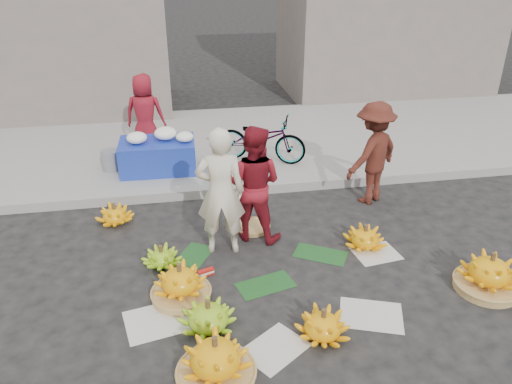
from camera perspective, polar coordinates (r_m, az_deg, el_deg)
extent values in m
plane|color=black|center=(6.00, 1.70, -9.36)|extent=(80.00, 80.00, 0.00)
cube|color=gray|center=(7.83, -1.48, 0.45)|extent=(40.00, 0.25, 0.15)
cube|color=gray|center=(9.74, -3.33, 5.73)|extent=(40.00, 4.00, 0.12)
cube|color=slate|center=(12.42, -24.94, 17.23)|extent=(6.00, 3.00, 4.00)
cylinder|color=#A67F46|center=(5.68, -8.53, -11.50)|extent=(0.65, 0.65, 0.09)
cylinder|color=#4A341D|center=(5.48, -8.77, -8.67)|extent=(0.05, 0.05, 0.12)
cylinder|color=#4A341D|center=(5.10, -5.54, -12.76)|extent=(0.05, 0.05, 0.12)
cylinder|color=#A67F46|center=(4.79, -4.56, -20.05)|extent=(0.71, 0.71, 0.09)
cylinder|color=#4A341D|center=(4.52, -4.74, -16.79)|extent=(0.05, 0.05, 0.12)
cylinder|color=#4A341D|center=(5.05, 7.76, -13.71)|extent=(0.05, 0.05, 0.12)
cylinder|color=#A67F46|center=(6.31, 24.81, -9.68)|extent=(0.71, 0.71, 0.09)
cylinder|color=#4A341D|center=(6.11, 25.47, -6.80)|extent=(0.05, 0.05, 0.12)
cylinder|color=#4A341D|center=(6.51, 12.46, -4.16)|extent=(0.05, 0.05, 0.12)
cylinder|color=#4A341D|center=(6.13, -10.83, -6.53)|extent=(0.05, 0.05, 0.12)
cylinder|color=#4A341D|center=(7.17, -15.95, -1.70)|extent=(0.05, 0.05, 0.12)
cylinder|color=#A67F46|center=(6.85, -0.37, -4.07)|extent=(0.58, 0.58, 0.05)
cube|color=red|center=(5.97, -5.76, -9.16)|extent=(0.20, 0.12, 0.08)
imported|color=beige|center=(6.05, -4.08, -0.01)|extent=(0.64, 0.46, 1.64)
imported|color=maroon|center=(6.35, -0.29, 0.94)|extent=(0.94, 0.86, 1.55)
imported|color=maroon|center=(7.50, 13.21, 4.32)|extent=(1.15, 1.00, 1.54)
cube|color=#182E9F|center=(8.41, -11.15, 4.10)|extent=(1.24, 0.79, 0.51)
ellipsoid|color=white|center=(8.26, -13.47, 5.99)|extent=(0.32, 0.32, 0.18)
ellipsoid|color=white|center=(8.33, -10.31, 6.56)|extent=(0.37, 0.37, 0.20)
ellipsoid|color=white|center=(8.20, -8.15, 6.22)|extent=(0.28, 0.28, 0.16)
cylinder|color=slate|center=(8.64, -16.27, 3.51)|extent=(0.30, 0.30, 0.34)
imported|color=maroon|center=(9.08, -12.58, 8.69)|extent=(0.77, 0.58, 1.42)
imported|color=gray|center=(8.57, 0.60, 6.13)|extent=(1.14, 1.63, 0.81)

